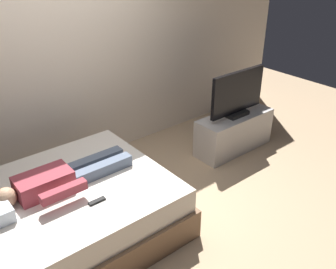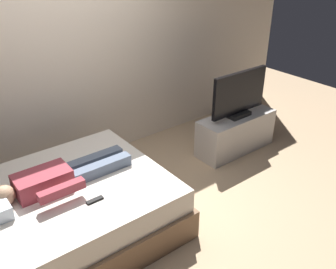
# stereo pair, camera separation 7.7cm
# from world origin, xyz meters

# --- Properties ---
(ground_plane) EXTENTS (10.00, 10.00, 0.00)m
(ground_plane) POSITION_xyz_m (0.00, 0.00, 0.00)
(ground_plane) COLOR tan
(back_wall) EXTENTS (6.40, 0.10, 2.80)m
(back_wall) POSITION_xyz_m (0.40, 1.43, 1.40)
(back_wall) COLOR beige
(back_wall) RESTS_ON ground
(bed) EXTENTS (1.99, 1.59, 0.54)m
(bed) POSITION_xyz_m (-0.72, 0.21, 0.26)
(bed) COLOR brown
(bed) RESTS_ON ground
(person) EXTENTS (1.26, 0.46, 0.18)m
(person) POSITION_xyz_m (-0.69, 0.26, 0.62)
(person) COLOR #993842
(person) RESTS_ON bed
(remote) EXTENTS (0.15, 0.04, 0.02)m
(remote) POSITION_xyz_m (-0.54, -0.14, 0.55)
(remote) COLOR black
(remote) RESTS_ON bed
(tv_stand) EXTENTS (1.10, 0.40, 0.50)m
(tv_stand) POSITION_xyz_m (1.77, 0.35, 0.25)
(tv_stand) COLOR #B7B2AD
(tv_stand) RESTS_ON ground
(tv) EXTENTS (0.88, 0.20, 0.59)m
(tv) POSITION_xyz_m (1.77, 0.35, 0.78)
(tv) COLOR black
(tv) RESTS_ON tv_stand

